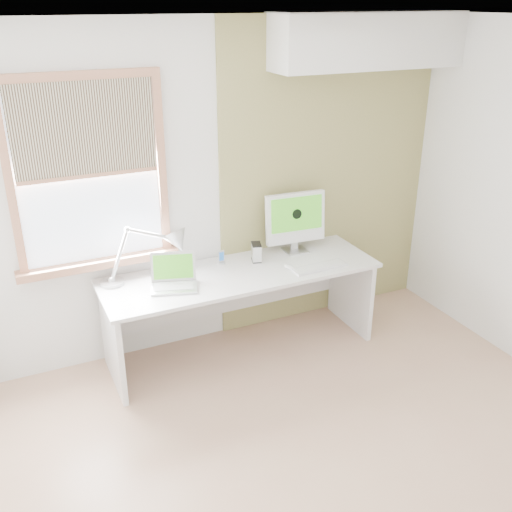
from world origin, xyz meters
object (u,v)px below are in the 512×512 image
external_drive (256,252)px  imac (295,219)px  desk_lamp (166,247)px  desk (238,290)px  laptop (174,278)px

external_drive → imac: size_ratio=0.29×
desk_lamp → external_drive: bearing=-5.3°
desk_lamp → external_drive: 0.75m
desk → imac: size_ratio=4.22×
laptop → external_drive: laptop is taller
external_drive → imac: imac is taller
laptop → external_drive: (0.75, 0.15, 0.02)m
laptop → external_drive: size_ratio=2.63×
desk → imac: 0.77m
imac → desk_lamp: bearing=179.4°
desk_lamp → laptop: desk_lamp is taller
desk_lamp → laptop: bearing=-93.8°
imac → desk: bearing=-167.1°
desk_lamp → laptop: (-0.01, -0.22, -0.17)m
desk_lamp → imac: size_ratio=1.48×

